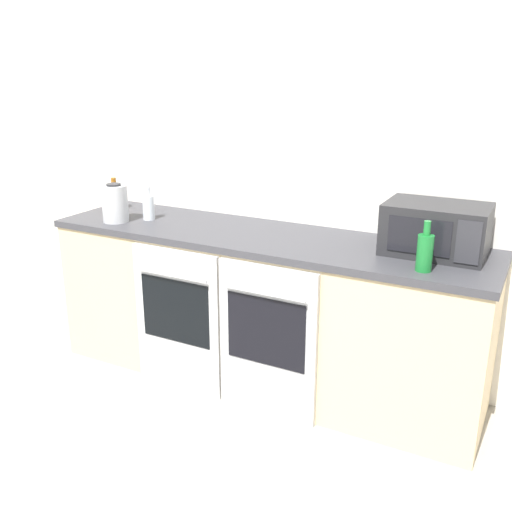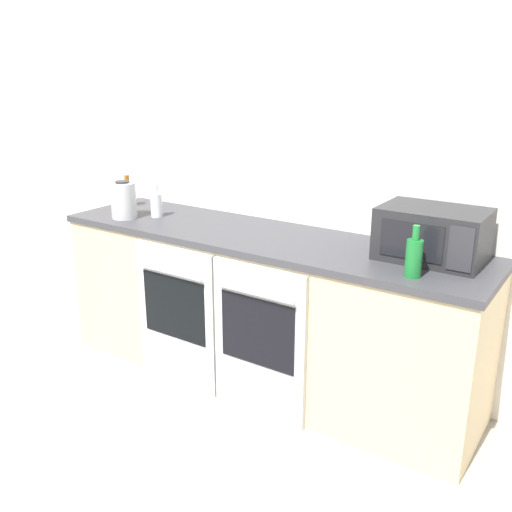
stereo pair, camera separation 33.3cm
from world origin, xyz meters
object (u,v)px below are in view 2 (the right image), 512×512
bottle_clear (156,204)px  microwave (432,234)px  bottle_amber (128,194)px  oven_left (176,316)px  oven_right (259,341)px  kettle (124,200)px  bottle_green (414,257)px

bottle_clear → microwave: bearing=4.1°
microwave → bottle_amber: size_ratio=2.34×
oven_left → bottle_clear: bearing=142.9°
oven_right → bottle_clear: size_ratio=4.14×
oven_left → microwave: microwave is taller
bottle_clear → kettle: 0.20m
microwave → bottle_amber: microwave is taller
bottle_clear → kettle: bearing=-138.2°
oven_left → oven_right: (0.58, 0.00, 0.00)m
bottle_green → oven_right: bearing=-169.7°
microwave → bottle_clear: bearing=-175.9°
oven_right → kettle: (-1.14, 0.17, 0.60)m
oven_right → microwave: (0.74, 0.43, 0.61)m
oven_left → bottle_amber: (-0.78, 0.42, 0.57)m
bottle_clear → bottle_green: bearing=-5.6°
oven_right → bottle_green: (0.75, 0.14, 0.58)m
bottle_green → bottle_amber: bearing=172.4°
bottle_amber → bottle_clear: bottle_amber is taller
bottle_green → bottle_clear: bottle_green is taller
oven_left → bottle_green: 1.46m
oven_left → bottle_green: bearing=5.9°
oven_right → bottle_amber: bearing=162.9°
bottle_green → bottle_clear: size_ratio=1.15×
oven_right → bottle_green: 0.96m
oven_left → bottle_green: size_ratio=3.59×
bottle_green → kettle: bottle_green is taller
oven_right → kettle: kettle is taller
bottle_green → bottle_clear: (-1.74, 0.17, -0.01)m
oven_right → bottle_amber: (-1.36, 0.42, 0.57)m
oven_right → microwave: size_ratio=1.71×
oven_left → bottle_amber: bearing=151.7°
microwave → oven_left: bearing=-162.0°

